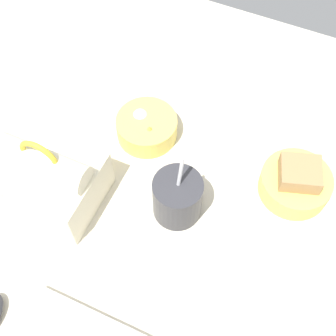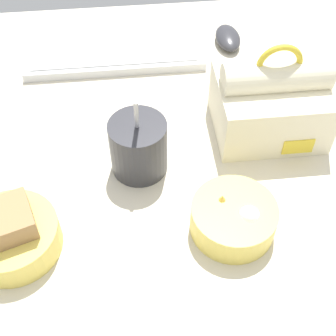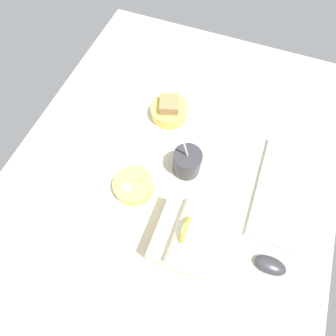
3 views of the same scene
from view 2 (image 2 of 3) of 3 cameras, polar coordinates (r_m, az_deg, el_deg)
name	(u,v)px [view 2 (image 2 of 3)]	position (r cm, az deg, el deg)	size (l,w,h in cm)	color
desk_surface	(142,190)	(77.38, -3.19, -2.74)	(140.00, 110.00, 2.00)	beige
keyboard	(115,53)	(101.67, -6.52, 13.81)	(36.83, 13.61, 2.10)	silver
lunch_bag	(271,102)	(83.26, 12.45, 7.89)	(18.78, 15.64, 17.83)	#EFE5C1
soup_cup	(137,146)	(75.59, -3.77, 2.71)	(9.37, 9.37, 16.19)	#333338
bento_bowl_sandwich	(11,235)	(71.23, -18.60, -7.70)	(13.88, 13.88, 8.29)	#EFD65B
bento_bowl_snacks	(233,217)	(70.38, 7.95, -6.00)	(12.80, 12.80, 5.92)	#EFD65B
computer_mouse	(228,38)	(105.45, 7.31, 15.48)	(5.19, 9.29, 2.86)	#333338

